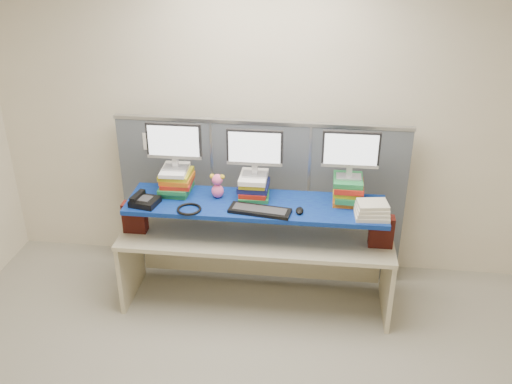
# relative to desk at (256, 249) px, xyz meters

# --- Properties ---
(room) EXTENTS (5.00, 4.00, 2.80)m
(room) POSITION_rel_desk_xyz_m (-0.02, -1.28, 0.84)
(room) COLOR #F2E5C7
(room) RESTS_ON ground
(cubicle_partition) EXTENTS (2.60, 0.06, 1.53)m
(cubicle_partition) POSITION_rel_desk_xyz_m (-0.02, 0.50, 0.21)
(cubicle_partition) COLOR #4E545C
(cubicle_partition) RESTS_ON ground
(desk) EXTENTS (2.29, 0.69, 0.70)m
(desk) POSITION_rel_desk_xyz_m (0.00, 0.00, 0.00)
(desk) COLOR beige
(desk) RESTS_ON ground
(brick_pier_left) EXTENTS (0.20, 0.11, 0.27)m
(brick_pier_left) POSITION_rel_desk_xyz_m (-1.02, -0.06, 0.27)
(brick_pier_left) COLOR maroon
(brick_pier_left) RESTS_ON desk
(brick_pier_right) EXTENTS (0.20, 0.11, 0.27)m
(brick_pier_right) POSITION_rel_desk_xyz_m (1.02, -0.04, 0.27)
(brick_pier_right) COLOR maroon
(brick_pier_right) RESTS_ON desk
(blue_board) EXTENTS (2.13, 0.55, 0.04)m
(blue_board) POSITION_rel_desk_xyz_m (-0.00, 0.00, 0.42)
(blue_board) COLOR navy
(blue_board) RESTS_ON brick_pier_left
(book_stack_left) EXTENTS (0.27, 0.32, 0.22)m
(book_stack_left) POSITION_rel_desk_xyz_m (-0.69, 0.11, 0.55)
(book_stack_left) COLOR #1F763B
(book_stack_left) RESTS_ON blue_board
(book_stack_center) EXTENTS (0.27, 0.31, 0.19)m
(book_stack_center) POSITION_rel_desk_xyz_m (-0.03, 0.13, 0.54)
(book_stack_center) COLOR #1F763B
(book_stack_center) RESTS_ON blue_board
(book_stack_right) EXTENTS (0.25, 0.31, 0.21)m
(book_stack_right) POSITION_rel_desk_xyz_m (0.74, 0.12, 0.55)
(book_stack_right) COLOR #CD6013
(book_stack_right) RESTS_ON blue_board
(monitor_left) EXTENTS (0.45, 0.13, 0.39)m
(monitor_left) POSITION_rel_desk_xyz_m (-0.69, 0.11, 0.89)
(monitor_left) COLOR #B6B5BB
(monitor_left) RESTS_ON book_stack_left
(monitor_center) EXTENTS (0.45, 0.13, 0.39)m
(monitor_center) POSITION_rel_desk_xyz_m (-0.03, 0.12, 0.86)
(monitor_center) COLOR #B6B5BB
(monitor_center) RESTS_ON book_stack_center
(monitor_right) EXTENTS (0.45, 0.13, 0.39)m
(monitor_right) POSITION_rel_desk_xyz_m (0.74, 0.13, 0.88)
(monitor_right) COLOR #B6B5BB
(monitor_right) RESTS_ON book_stack_right
(keyboard) EXTENTS (0.51, 0.23, 0.03)m
(keyboard) POSITION_rel_desk_xyz_m (0.05, -0.15, 0.46)
(keyboard) COLOR black
(keyboard) RESTS_ON blue_board
(mouse) EXTENTS (0.08, 0.12, 0.03)m
(mouse) POSITION_rel_desk_xyz_m (0.36, -0.12, 0.46)
(mouse) COLOR black
(mouse) RESTS_ON blue_board
(desk_phone) EXTENTS (0.24, 0.22, 0.09)m
(desk_phone) POSITION_rel_desk_xyz_m (-0.90, -0.14, 0.48)
(desk_phone) COLOR black
(desk_phone) RESTS_ON blue_board
(headset) EXTENTS (0.24, 0.24, 0.02)m
(headset) POSITION_rel_desk_xyz_m (-0.51, -0.19, 0.46)
(headset) COLOR black
(headset) RESTS_ON blue_board
(plush_toy) EXTENTS (0.12, 0.09, 0.21)m
(plush_toy) POSITION_rel_desk_xyz_m (-0.33, 0.06, 0.55)
(plush_toy) COLOR pink
(plush_toy) RESTS_ON blue_board
(binder_stack) EXTENTS (0.28, 0.23, 0.13)m
(binder_stack) POSITION_rel_desk_xyz_m (0.93, -0.12, 0.50)
(binder_stack) COLOR beige
(binder_stack) RESTS_ON blue_board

